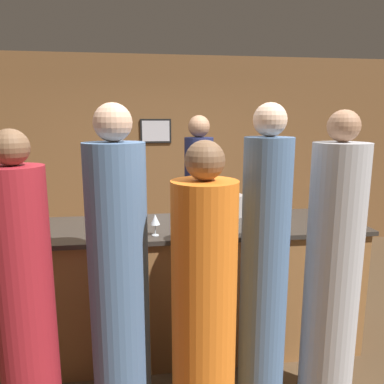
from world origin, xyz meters
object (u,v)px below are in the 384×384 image
bartender (199,213)px  guest_0 (25,308)px  guest_4 (204,305)px  guest_1 (264,275)px  guest_3 (332,277)px  wine_bottle_0 (109,213)px  ice_bucket (233,205)px  guest_2 (119,283)px  wine_bottle_1 (199,213)px

bartender → guest_0: 2.17m
bartender → guest_4: 1.81m
guest_0 → guest_1: size_ratio=0.93×
guest_3 → guest_4: size_ratio=1.09×
wine_bottle_0 → ice_bucket: bearing=11.1°
guest_4 → ice_bucket: bearing=68.1°
bartender → guest_1: guest_1 is taller
guest_2 → wine_bottle_0: (-0.11, 0.76, 0.25)m
bartender → guest_0: bartender is taller
bartender → guest_1: size_ratio=0.97×
wine_bottle_0 → wine_bottle_1: bearing=-10.7°
guest_0 → guest_2: 0.53m
guest_2 → ice_bucket: guest_2 is taller
guest_0 → guest_1: bearing=3.3°
guest_2 → wine_bottle_0: 0.81m
wine_bottle_0 → bartender: bearing=45.8°
bartender → wine_bottle_0: 1.25m
guest_4 → wine_bottle_0: (-0.61, 0.91, 0.35)m
guest_4 → wine_bottle_1: 0.86m
guest_1 → guest_2: guest_1 is taller
wine_bottle_0 → ice_bucket: wine_bottle_0 is taller
guest_0 → wine_bottle_0: 1.02m
guest_0 → guest_1: guest_1 is taller
guest_3 → wine_bottle_0: size_ratio=6.90×
bartender → guest_4: size_ratio=1.08×
guest_1 → guest_3: size_ratio=1.02×
guest_4 → wine_bottle_1: bearing=83.2°
guest_1 → guest_4: guest_1 is taller
guest_3 → guest_0: bearing=-178.1°
guest_3 → guest_4: 0.86m
bartender → guest_2: size_ratio=0.97×
guest_2 → wine_bottle_1: (0.59, 0.63, 0.26)m
bartender → guest_1: bearing=95.3°
ice_bucket → guest_3: bearing=-68.5°
guest_1 → wine_bottle_1: 0.78m
guest_3 → wine_bottle_0: (-1.46, 0.82, 0.26)m
guest_2 → ice_bucket: 1.37m
wine_bottle_1 → guest_1: bearing=-65.1°
guest_4 → wine_bottle_1: size_ratio=5.86×
ice_bucket → wine_bottle_0: bearing=-168.9°
guest_3 → ice_bucket: bearing=111.5°
guest_0 → guest_3: bearing=1.9°
guest_2 → guest_3: 1.35m
guest_3 → guest_4: guest_3 is taller
guest_2 → guest_3: size_ratio=1.02×
guest_0 → guest_2: (0.52, 0.12, 0.06)m
guest_2 → wine_bottle_1: guest_2 is taller
wine_bottle_1 → guest_4: bearing=-96.8°
guest_0 → guest_4: 1.02m
wine_bottle_1 → wine_bottle_0: bearing=169.3°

